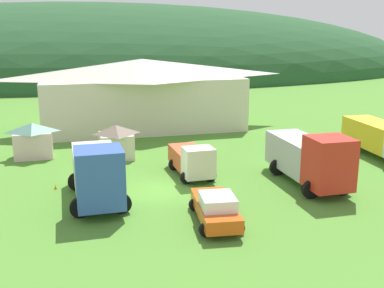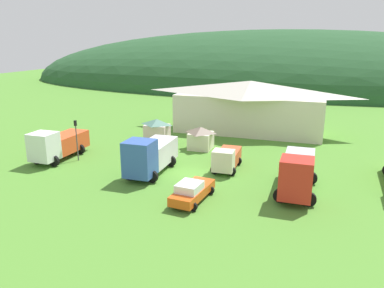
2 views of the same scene
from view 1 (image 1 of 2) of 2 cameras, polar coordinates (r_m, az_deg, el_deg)
The scene contains 10 objects.
ground_plane at distance 29.28m, azimuth -3.74°, elevation -5.64°, with size 200.00×200.00×0.00m, color #4C842D.
forested_hill_backdrop at distance 101.11m, azimuth -11.90°, elevation 8.16°, with size 150.25×60.00×29.22m, color #234C28.
depot_building at distance 46.59m, azimuth -6.00°, elevation 6.15°, with size 20.58×8.86×6.82m.
play_shed_cream at distance 36.54m, azimuth -9.14°, elevation 0.37°, with size 2.68×2.79×2.57m.
play_shed_pink at distance 38.13m, azimuth -18.67°, elevation 0.49°, with size 3.01×2.29×2.72m.
box_truck_blue at distance 27.35m, azimuth -11.44°, elevation -3.30°, with size 3.33×7.47×3.69m.
light_truck_cream at distance 31.64m, azimuth 0.00°, elevation -1.90°, with size 2.50×5.21×2.33m.
crane_truck_red at distance 30.62m, azimuth 14.07°, elevation -1.59°, with size 3.22×7.69×3.62m.
service_pickup_orange at distance 24.36m, azimuth 2.89°, elevation -7.72°, with size 2.60×5.09×1.66m.
traffic_cone_near_pickup at distance 30.67m, azimuth -16.17°, elevation -5.27°, with size 0.36×0.36×0.56m, color orange.
Camera 1 is at (-5.18, -27.08, 9.85)m, focal length 44.10 mm.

